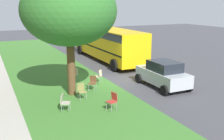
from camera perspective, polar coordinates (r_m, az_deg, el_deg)
ground at (r=17.99m, az=0.17°, el=-2.31°), size 80.00×80.00×0.00m
grass_verge at (r=16.93m, az=-9.69°, el=-3.55°), size 48.00×6.00×0.01m
street_tree at (r=14.75m, az=-9.04°, el=12.18°), size 5.08×5.08×6.52m
chair_0 at (r=13.02m, az=-10.07°, el=-6.53°), size 0.56×0.56×0.88m
chair_1 at (r=14.53m, az=-6.46°, el=-4.22°), size 0.44×0.43×0.88m
chair_2 at (r=18.10m, az=-7.90°, el=-0.64°), size 0.53×0.54×0.88m
chair_3 at (r=17.41m, az=-2.78°, el=-1.11°), size 0.59×0.59×0.88m
chair_4 at (r=13.00m, az=0.13°, el=-6.33°), size 0.51×0.52×0.88m
chair_5 at (r=15.96m, az=-4.13°, el=-2.52°), size 0.59×0.59×0.88m
parked_car at (r=16.72m, az=10.72°, el=-0.84°), size 3.70×1.92×1.65m
school_bus at (r=24.24m, az=-0.95°, el=6.13°), size 10.40×2.80×2.88m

